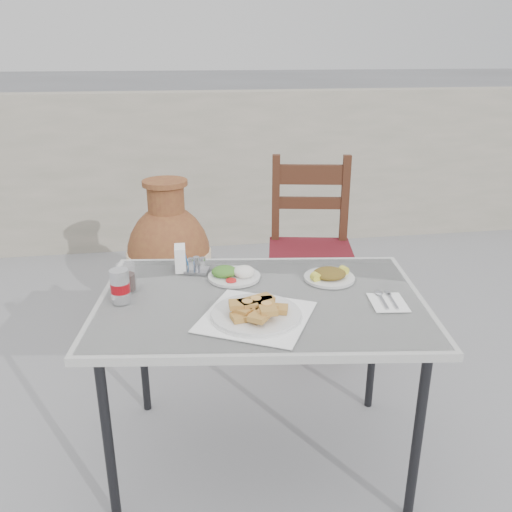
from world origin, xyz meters
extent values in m
plane|color=slate|center=(0.00, 0.00, 0.00)|extent=(80.00, 80.00, 0.00)
cylinder|color=black|center=(-0.68, -0.31, 0.33)|extent=(0.03, 0.03, 0.65)
cylinder|color=black|center=(0.30, -0.45, 0.33)|extent=(0.03, 0.03, 0.65)
cylinder|color=black|center=(-0.59, 0.30, 0.33)|extent=(0.03, 0.03, 0.65)
cylinder|color=black|center=(0.39, 0.17, 0.33)|extent=(0.03, 0.03, 0.65)
cube|color=white|center=(-0.14, -0.07, 0.67)|extent=(1.23, 0.92, 0.03)
cube|color=white|center=(-0.14, -0.07, 0.69)|extent=(1.19, 0.88, 0.00)
cube|color=white|center=(-0.19, -0.22, 0.69)|extent=(0.44, 0.44, 0.00)
cylinder|color=silver|center=(-0.19, -0.22, 0.70)|extent=(0.29, 0.29, 0.01)
cylinder|color=silver|center=(-0.19, -0.22, 0.70)|extent=(0.30, 0.30, 0.01)
cylinder|color=silver|center=(-0.22, 0.11, 0.70)|extent=(0.20, 0.20, 0.01)
ellipsoid|color=white|center=(-0.18, 0.10, 0.72)|extent=(0.08, 0.08, 0.04)
ellipsoid|color=#306A1E|center=(-0.25, 0.12, 0.72)|extent=(0.10, 0.09, 0.04)
cylinder|color=red|center=(-0.23, 0.05, 0.71)|extent=(0.04, 0.04, 0.01)
cylinder|color=silver|center=(0.14, 0.04, 0.70)|extent=(0.19, 0.19, 0.01)
ellipsoid|color=#195E17|center=(0.14, 0.04, 0.71)|extent=(0.13, 0.11, 0.04)
cylinder|color=yellow|center=(0.08, 0.01, 0.71)|extent=(0.04, 0.04, 0.03)
cylinder|color=yellow|center=(0.20, 0.06, 0.71)|extent=(0.04, 0.04, 0.03)
cylinder|color=white|center=(-0.62, -0.03, 0.75)|extent=(0.06, 0.06, 0.12)
cylinder|color=#B10C15|center=(-0.62, -0.03, 0.75)|extent=(0.07, 0.07, 0.03)
cylinder|color=#B1B0B7|center=(-0.62, -0.03, 0.81)|extent=(0.06, 0.06, 0.00)
cylinder|color=white|center=(-0.61, 0.07, 0.74)|extent=(0.07, 0.07, 0.10)
cylinder|color=black|center=(-0.61, 0.07, 0.72)|extent=(0.06, 0.06, 0.06)
cube|color=white|center=(-0.41, 0.22, 0.74)|extent=(0.04, 0.08, 0.10)
cube|color=#175EB1|center=(-0.39, 0.22, 0.73)|extent=(0.01, 0.04, 0.06)
cube|color=#B1B0B7|center=(-0.35, 0.19, 0.70)|extent=(0.10, 0.09, 0.01)
cylinder|color=white|center=(-0.37, 0.17, 0.73)|extent=(0.02, 0.02, 0.05)
cylinder|color=white|center=(-0.33, 0.17, 0.73)|extent=(0.02, 0.02, 0.05)
cylinder|color=#B1B0B7|center=(-0.35, 0.21, 0.72)|extent=(0.02, 0.02, 0.04)
cube|color=white|center=(0.28, -0.19, 0.69)|extent=(0.13, 0.16, 0.00)
cube|color=#B1B0B7|center=(0.26, -0.19, 0.70)|extent=(0.02, 0.12, 0.00)
ellipsoid|color=#B1B0B7|center=(0.27, -0.12, 0.70)|extent=(0.03, 0.04, 0.01)
cube|color=#B1B0B7|center=(0.29, -0.19, 0.70)|extent=(0.02, 0.12, 0.00)
cube|color=#B1B0B7|center=(0.30, -0.12, 0.70)|extent=(0.02, 0.04, 0.00)
cube|color=#391D0F|center=(0.05, 0.65, 0.23)|extent=(0.05, 0.05, 0.47)
cube|color=#391D0F|center=(0.42, 0.58, 0.23)|extent=(0.05, 0.05, 0.47)
cube|color=#391D0F|center=(0.13, 1.02, 0.23)|extent=(0.05, 0.05, 0.47)
cube|color=#391D0F|center=(0.49, 0.95, 0.23)|extent=(0.05, 0.05, 0.47)
cube|color=maroon|center=(0.27, 0.80, 0.49)|extent=(0.51, 0.51, 0.05)
cube|color=#391D0F|center=(0.13, 1.02, 0.72)|extent=(0.05, 0.05, 0.52)
cube|color=#391D0F|center=(0.49, 0.95, 0.72)|extent=(0.05, 0.05, 0.52)
cube|color=#391D0F|center=(0.31, 0.98, 0.88)|extent=(0.41, 0.11, 0.10)
cube|color=#391D0F|center=(0.31, 0.98, 0.72)|extent=(0.41, 0.11, 0.06)
cylinder|color=brown|center=(-0.46, 1.17, 0.04)|extent=(0.36, 0.36, 0.09)
ellipsoid|color=brown|center=(-0.46, 1.17, 0.39)|extent=(0.47, 0.47, 0.59)
cylinder|color=beige|center=(-0.46, 1.17, 0.39)|extent=(0.48, 0.48, 0.07)
cylinder|color=brown|center=(-0.46, 1.17, 0.72)|extent=(0.20, 0.20, 0.18)
cylinder|color=brown|center=(-0.46, 1.17, 0.82)|extent=(0.25, 0.25, 0.03)
cube|color=#A79C8B|center=(0.00, 2.50, 0.60)|extent=(6.00, 0.25, 1.20)
camera|label=1|loc=(-0.44, -1.76, 1.50)|focal=38.00mm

